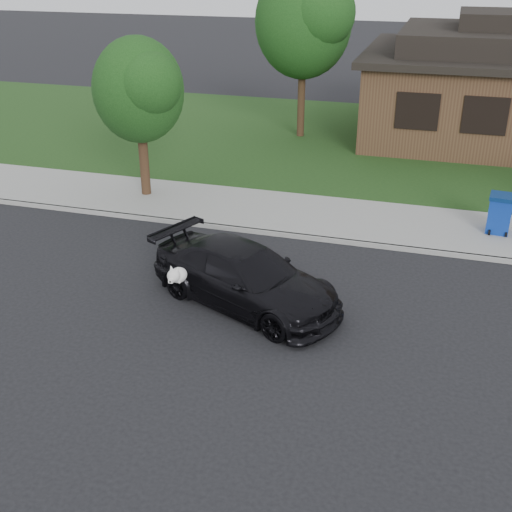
% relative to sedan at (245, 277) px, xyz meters
% --- Properties ---
extents(ground, '(120.00, 120.00, 0.00)m').
position_rel_sedan_xyz_m(ground, '(2.69, 0.14, -0.64)').
color(ground, black).
rests_on(ground, ground).
extents(sidewalk, '(60.00, 3.00, 0.12)m').
position_rel_sedan_xyz_m(sidewalk, '(2.69, 5.14, -0.58)').
color(sidewalk, gray).
rests_on(sidewalk, ground).
extents(curb, '(60.00, 0.12, 0.12)m').
position_rel_sedan_xyz_m(curb, '(2.69, 3.64, -0.58)').
color(curb, gray).
rests_on(curb, ground).
extents(lawn, '(60.00, 13.00, 0.13)m').
position_rel_sedan_xyz_m(lawn, '(2.69, 13.14, -0.57)').
color(lawn, '#193814').
rests_on(lawn, ground).
extents(sedan, '(4.73, 3.35, 1.27)m').
position_rel_sedan_xyz_m(sedan, '(0.00, 0.00, 0.00)').
color(sedan, black).
rests_on(sedan, ground).
extents(recycling_bin, '(0.68, 0.69, 1.02)m').
position_rel_sedan_xyz_m(recycling_bin, '(5.29, 5.27, 0.00)').
color(recycling_bin, '#0D3095').
rests_on(recycling_bin, sidewalk).
extents(tree_0, '(3.78, 3.60, 6.34)m').
position_rel_sedan_xyz_m(tree_0, '(-1.64, 13.02, 3.84)').
color(tree_0, '#332114').
rests_on(tree_0, ground).
extents(tree_2, '(2.73, 2.60, 4.59)m').
position_rel_sedan_xyz_m(tree_2, '(-4.69, 5.25, 2.63)').
color(tree_2, '#332114').
rests_on(tree_2, ground).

